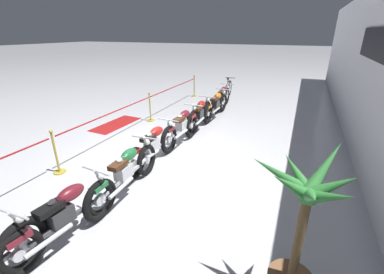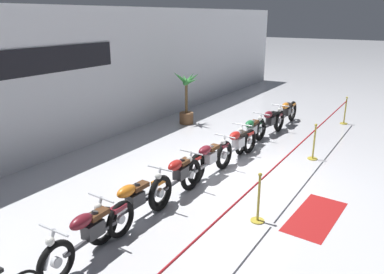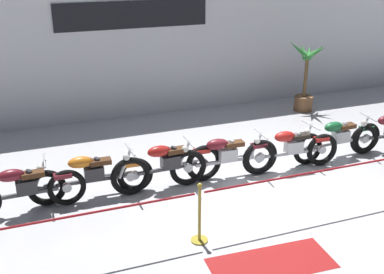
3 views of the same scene
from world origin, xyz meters
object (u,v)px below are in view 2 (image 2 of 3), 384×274
object	(u,v)px
motorcycle_maroon_6	(270,122)
stanchion_far_left	(271,176)
motorcycle_green_5	(251,132)
motorcycle_orange_7	(286,113)
motorcycle_maroon_0	(91,233)
motorcycle_orange_1	(133,203)
stanchion_mid_left	(258,205)
potted_palm_left_of_row	(187,100)
stanchion_mid_right	(314,147)
floor_banner	(315,216)
motorcycle_red_4	(237,145)
stanchion_far_right	(345,115)
motorcycle_maroon_3	(208,161)
motorcycle_red_2	(179,176)

from	to	relation	value
motorcycle_maroon_6	stanchion_far_left	xyz separation A→B (m)	(-4.86, -1.88, 0.30)
motorcycle_green_5	motorcycle_orange_7	distance (m)	2.81
motorcycle_maroon_0	motorcycle_orange_1	size ratio (longest dim) A/B	0.92
motorcycle_maroon_0	stanchion_mid_left	size ratio (longest dim) A/B	2.06
stanchion_mid_left	potted_palm_left_of_row	bearing A→B (deg)	44.29
motorcycle_green_5	motorcycle_maroon_6	xyz separation A→B (m)	(1.41, -0.07, -0.01)
stanchion_mid_right	floor_banner	xyz separation A→B (m)	(-3.21, -0.94, -0.35)
motorcycle_maroon_0	motorcycle_maroon_6	xyz separation A→B (m)	(8.07, -0.04, -0.01)
motorcycle_red_4	stanchion_mid_left	distance (m)	3.30
motorcycle_maroon_6	stanchion_far_right	xyz separation A→B (m)	(2.85, -1.88, -0.10)
motorcycle_orange_7	stanchion_mid_right	bearing A→B (deg)	-148.05
stanchion_mid_left	floor_banner	size ratio (longest dim) A/B	0.56
motorcycle_orange_1	stanchion_mid_right	size ratio (longest dim) A/B	2.23
potted_palm_left_of_row	floor_banner	size ratio (longest dim) A/B	1.08
motorcycle_green_5	stanchion_mid_right	world-z (taller)	stanchion_mid_right
motorcycle_orange_1	stanchion_far_right	size ratio (longest dim) A/B	2.23
motorcycle_green_5	stanchion_mid_left	bearing A→B (deg)	-154.42
stanchion_far_right	stanchion_mid_right	bearing A→B (deg)	180.00
potted_palm_left_of_row	stanchion_mid_right	distance (m)	5.25
motorcycle_green_5	motorcycle_maroon_6	distance (m)	1.41
motorcycle_maroon_3	stanchion_far_right	world-z (taller)	stanchion_far_right
motorcycle_green_5	motorcycle_maroon_6	bearing A→B (deg)	-2.88
motorcycle_maroon_3	motorcycle_red_4	bearing A→B (deg)	-3.13
motorcycle_green_5	stanchion_far_left	world-z (taller)	stanchion_far_left
motorcycle_orange_1	motorcycle_maroon_6	world-z (taller)	motorcycle_orange_1
motorcycle_orange_7	stanchion_mid_right	distance (m)	3.37
motorcycle_red_4	floor_banner	size ratio (longest dim) A/B	1.17
motorcycle_orange_1	floor_banner	world-z (taller)	motorcycle_orange_1
motorcycle_red_2	motorcycle_red_4	world-z (taller)	motorcycle_red_2
motorcycle_red_2	floor_banner	world-z (taller)	motorcycle_red_2
potted_palm_left_of_row	motorcycle_red_4	bearing A→B (deg)	-126.59
stanchion_far_left	stanchion_far_right	size ratio (longest dim) A/B	11.86
motorcycle_orange_7	stanchion_far_right	size ratio (longest dim) A/B	2.27
motorcycle_maroon_6	stanchion_far_left	distance (m)	5.22
motorcycle_maroon_6	potted_palm_left_of_row	bearing A→B (deg)	94.87
motorcycle_red_4	stanchion_far_right	distance (m)	5.84
stanchion_mid_right	motorcycle_red_4	bearing A→B (deg)	124.78
motorcycle_maroon_6	floor_banner	bearing A→B (deg)	-148.95
motorcycle_green_5	motorcycle_red_4	bearing A→B (deg)	-173.34
motorcycle_maroon_0	motorcycle_orange_1	distance (m)	1.21
motorcycle_red_4	stanchion_far_left	xyz separation A→B (m)	(-2.15, -1.80, 0.29)
stanchion_mid_left	floor_banner	bearing A→B (deg)	-49.24
motorcycle_orange_1	motorcycle_red_4	xyz separation A→B (m)	(4.15, -0.23, 0.01)
potted_palm_left_of_row	motorcycle_red_2	bearing A→B (deg)	-148.49
motorcycle_maroon_3	stanchion_mid_right	bearing A→B (deg)	-34.47
motorcycle_green_5	stanchion_mid_right	size ratio (longest dim) A/B	2.21
motorcycle_maroon_0	motorcycle_red_2	xyz separation A→B (m)	(2.68, 0.02, 0.01)
motorcycle_maroon_6	stanchion_mid_left	xyz separation A→B (m)	(-5.48, -1.88, -0.10)
motorcycle_red_4	stanchion_mid_left	xyz separation A→B (m)	(-2.77, -1.80, -0.11)
potted_palm_left_of_row	stanchion_mid_left	size ratio (longest dim) A/B	1.95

